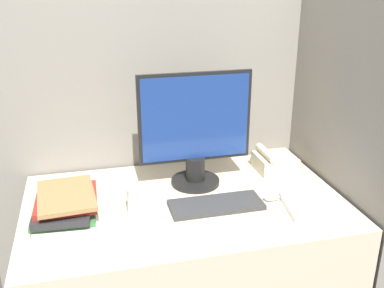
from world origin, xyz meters
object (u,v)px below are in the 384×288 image
(mouse, at_px, (272,197))
(desk_telephone, at_px, (274,162))
(coffee_cup, at_px, (138,200))
(book_stack, at_px, (66,206))
(monitor, at_px, (195,134))
(keyboard, at_px, (216,205))

(mouse, distance_m, desk_telephone, 0.31)
(coffee_cup, relative_size, book_stack, 0.37)
(mouse, bearing_deg, book_stack, 175.96)
(monitor, relative_size, desk_telephone, 2.82)
(coffee_cup, bearing_deg, desk_telephone, 19.78)
(keyboard, height_order, coffee_cup, coffee_cup)
(keyboard, xyz_separation_m, desk_telephone, (0.37, 0.28, 0.03))
(monitor, distance_m, desk_telephone, 0.45)
(keyboard, relative_size, desk_telephone, 2.11)
(monitor, height_order, keyboard, monitor)
(coffee_cup, distance_m, book_stack, 0.28)
(keyboard, distance_m, desk_telephone, 0.47)
(desk_telephone, bearing_deg, book_stack, -166.96)
(monitor, bearing_deg, keyboard, -83.29)
(mouse, relative_size, coffee_cup, 0.62)
(keyboard, bearing_deg, mouse, -0.91)
(monitor, bearing_deg, book_stack, -162.26)
(coffee_cup, height_order, desk_telephone, coffee_cup)
(monitor, relative_size, keyboard, 1.34)
(book_stack, bearing_deg, monitor, 17.74)
(book_stack, distance_m, desk_telephone, 0.99)
(monitor, relative_size, coffee_cup, 4.43)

